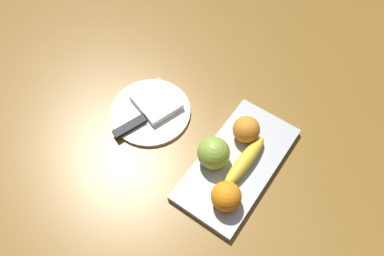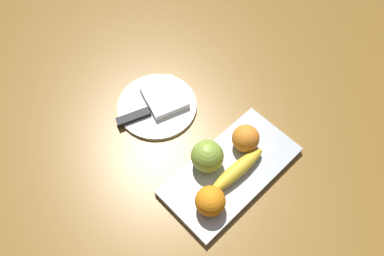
{
  "view_description": "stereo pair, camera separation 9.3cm",
  "coord_description": "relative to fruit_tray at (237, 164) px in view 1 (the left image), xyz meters",
  "views": [
    {
      "loc": [
        -0.35,
        -0.14,
        0.85
      ],
      "look_at": [
        0.05,
        0.15,
        0.05
      ],
      "focal_mm": 35.66,
      "sensor_mm": 36.0,
      "label": 1
    },
    {
      "loc": [
        -0.29,
        -0.21,
        0.85
      ],
      "look_at": [
        0.05,
        0.15,
        0.05
      ],
      "focal_mm": 35.66,
      "sensor_mm": 36.0,
      "label": 2
    }
  ],
  "objects": [
    {
      "name": "ground_plane",
      "position": [
        -0.05,
        -0.01,
        -0.01
      ],
      "size": [
        2.4,
        2.4,
        0.0
      ],
      "primitive_type": "plane",
      "color": "brown"
    },
    {
      "name": "dinner_plate",
      "position": [
        0.0,
        0.27,
        -0.0
      ],
      "size": [
        0.21,
        0.21,
        0.01
      ],
      "primitive_type": "cylinder",
      "color": "white",
      "rests_on": "ground_plane"
    },
    {
      "name": "folded_napkin",
      "position": [
        0.03,
        0.27,
        0.01
      ],
      "size": [
        0.13,
        0.14,
        0.02
      ],
      "primitive_type": "cube",
      "rotation": [
        0.0,
        0.0,
        -0.31
      ],
      "color": "white",
      "rests_on": "dinner_plate"
    },
    {
      "name": "orange_near_banana",
      "position": [
        -0.1,
        -0.03,
        0.04
      ],
      "size": [
        0.07,
        0.07,
        0.07
      ],
      "primitive_type": "sphere",
      "color": "orange",
      "rests_on": "fruit_tray"
    },
    {
      "name": "knife",
      "position": [
        -0.06,
        0.27,
        0.01
      ],
      "size": [
        0.18,
        0.08,
        0.01
      ],
      "rotation": [
        0.0,
        0.0,
        -0.34
      ],
      "color": "silver",
      "rests_on": "dinner_plate"
    },
    {
      "name": "orange_near_apple",
      "position": [
        0.07,
        0.02,
        0.04
      ],
      "size": [
        0.07,
        0.07,
        0.07
      ],
      "primitive_type": "sphere",
      "color": "orange",
      "rests_on": "fruit_tray"
    },
    {
      "name": "fruit_tray",
      "position": [
        0.0,
        0.0,
        0.0
      ],
      "size": [
        0.34,
        0.17,
        0.02
      ],
      "primitive_type": "cube",
      "color": "#B2B8BC",
      "rests_on": "ground_plane"
    },
    {
      "name": "apple",
      "position": [
        -0.03,
        0.05,
        0.05
      ],
      "size": [
        0.08,
        0.08,
        0.08
      ],
      "primitive_type": "sphere",
      "color": "#89AD3A",
      "rests_on": "fruit_tray"
    },
    {
      "name": "banana",
      "position": [
        0.0,
        -0.02,
        0.03
      ],
      "size": [
        0.17,
        0.04,
        0.04
      ],
      "primitive_type": "ellipsoid",
      "rotation": [
        0.0,
        0.0,
        -0.04
      ],
      "color": "yellow",
      "rests_on": "fruit_tray"
    }
  ]
}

